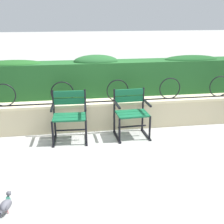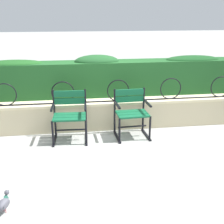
% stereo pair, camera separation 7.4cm
% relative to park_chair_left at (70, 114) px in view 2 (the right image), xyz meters
% --- Properties ---
extents(ground_plane, '(60.00, 60.00, 0.00)m').
position_rel_park_chair_left_xyz_m(ground_plane, '(0.71, -0.34, -0.46)').
color(ground_plane, '#9E9E99').
extents(stone_wall, '(7.19, 0.41, 0.55)m').
position_rel_park_chair_left_xyz_m(stone_wall, '(0.71, 0.44, -0.19)').
color(stone_wall, beige).
rests_on(stone_wall, ground).
extents(iron_arch_fence, '(6.66, 0.02, 0.42)m').
position_rel_park_chair_left_xyz_m(iron_arch_fence, '(0.45, 0.36, 0.26)').
color(iron_arch_fence, black).
rests_on(iron_arch_fence, stone_wall).
extents(hedge_row, '(7.05, 0.51, 0.81)m').
position_rel_park_chair_left_xyz_m(hedge_row, '(0.72, 0.87, 0.45)').
color(hedge_row, '#1E5123').
rests_on(hedge_row, stone_wall).
extents(park_chair_left, '(0.62, 0.55, 0.86)m').
position_rel_park_chair_left_xyz_m(park_chair_left, '(0.00, 0.00, 0.00)').
color(park_chair_left, '#145B38').
rests_on(park_chair_left, ground).
extents(park_chair_right, '(0.61, 0.55, 0.84)m').
position_rel_park_chair_left_xyz_m(park_chair_right, '(1.10, -0.00, -0.00)').
color(park_chair_right, '#145B38').
rests_on(park_chair_right, ground).
extents(pigeon_near_chairs, '(0.15, 0.29, 0.22)m').
position_rel_park_chair_left_xyz_m(pigeon_near_chairs, '(-0.75, -1.93, -0.35)').
color(pigeon_near_chairs, '#5B5B66').
rests_on(pigeon_near_chairs, ground).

